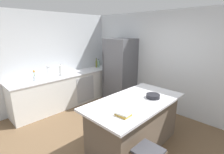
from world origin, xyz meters
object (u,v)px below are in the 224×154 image
kitchen_island (134,123)px  refrigerator (120,71)px  sink_faucet (48,72)px  hot_sauce_bottle (106,64)px  paper_towel_roll (61,70)px  soda_bottle (103,63)px  gin_bottle (99,64)px  olive_oil_bottle (96,64)px  cookbook_stack (123,114)px  flower_vase (35,77)px  mixing_bowl (153,96)px

kitchen_island → refrigerator: refrigerator is taller
sink_faucet → hot_sauce_bottle: (0.14, 1.96, -0.06)m
sink_faucet → paper_towel_roll: (0.03, 0.36, -0.02)m
refrigerator → sink_faucet: bearing=-117.0°
kitchen_island → soda_bottle: soda_bottle is taller
gin_bottle → olive_oil_bottle: bearing=-105.5°
refrigerator → hot_sauce_bottle: bearing=169.4°
refrigerator → gin_bottle: (-0.93, -0.04, 0.08)m
gin_bottle → cookbook_stack: gin_bottle is taller
olive_oil_bottle → sink_faucet: bearing=-89.1°
cookbook_stack → refrigerator: bearing=132.9°
kitchen_island → flower_vase: bearing=-162.7°
kitchen_island → hot_sauce_bottle: bearing=147.2°
hot_sauce_bottle → olive_oil_bottle: bearing=-121.8°
kitchen_island → sink_faucet: (-2.54, -0.41, 0.61)m
refrigerator → flower_vase: bearing=-111.8°
hot_sauce_bottle → cookbook_stack: (2.61, -2.11, -0.07)m
sink_faucet → gin_bottle: (-0.01, 1.77, -0.05)m
paper_towel_roll → hot_sauce_bottle: bearing=86.1°
soda_bottle → mixing_bowl: size_ratio=1.49×
olive_oil_bottle → paper_towel_roll: bearing=-87.5°
refrigerator → paper_towel_roll: size_ratio=6.06×
sink_faucet → soda_bottle: soda_bottle is taller
kitchen_island → mixing_bowl: bearing=63.7°
sink_faucet → gin_bottle: 1.77m
mixing_bowl → refrigerator: bearing=148.9°
hot_sauce_bottle → olive_oil_bottle: olive_oil_bottle is taller
paper_towel_roll → mixing_bowl: paper_towel_roll is taller
flower_vase → gin_bottle: (-0.06, 2.14, 0.02)m
gin_bottle → soda_bottle: bearing=41.7°
soda_bottle → gin_bottle: soda_bottle is taller
paper_towel_roll → olive_oil_bottle: (-0.06, 1.33, -0.01)m
sink_faucet → paper_towel_roll: size_ratio=0.96×
hot_sauce_bottle → cookbook_stack: hot_sauce_bottle is taller
refrigerator → gin_bottle: refrigerator is taller
sink_faucet → cookbook_stack: (2.75, -0.15, -0.13)m
refrigerator → soda_bottle: bearing=175.9°
kitchen_island → paper_towel_roll: (-2.51, -0.05, 0.58)m
gin_bottle → cookbook_stack: 3.36m
cookbook_stack → olive_oil_bottle: bearing=146.4°
paper_towel_roll → olive_oil_bottle: bearing=92.5°
kitchen_island → flower_vase: size_ratio=6.98×
refrigerator → hot_sauce_bottle: (-0.78, 0.15, 0.06)m
flower_vase → mixing_bowl: bearing=22.6°
refrigerator → sink_faucet: 2.04m
refrigerator → gin_bottle: bearing=-177.5°
refrigerator → paper_towel_roll: bearing=-121.6°
sink_faucet → olive_oil_bottle: size_ratio=0.95×
kitchen_island → hot_sauce_bottle: hot_sauce_bottle is taller
sink_faucet → mixing_bowl: bearing=15.3°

